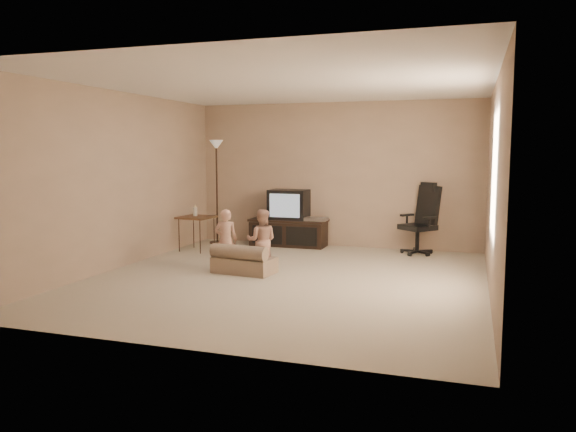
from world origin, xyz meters
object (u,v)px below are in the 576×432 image
Objects in this scene: office_chair at (421,228)px; toddler_right at (262,241)px; tv_stand at (289,223)px; floor_lamp at (217,168)px; side_table at (196,217)px; child_sofa at (243,261)px; toddler_left at (226,240)px.

toddler_right is at bearing -93.04° from office_chair.
tv_stand is 0.75× the size of floor_lamp.
tv_stand is at bearing 35.59° from side_table.
floor_lamp is at bearing -172.79° from tv_stand.
side_table reaches higher than child_sofa.
toddler_right is at bearing 175.00° from toddler_left.
child_sofa is 0.39m from toddler_right.
office_chair is 0.62× the size of floor_lamp.
tv_stand is 1.62m from floor_lamp.
office_chair is 1.34× the size of toddler_right.
toddler_right is at bearing -36.72° from side_table.
child_sofa is at bearing -44.50° from side_table.
child_sofa is at bearing 147.46° from toddler_left.
floor_lamp is at bearing -65.31° from toddler_right.
tv_stand is 1.63m from side_table.
floor_lamp reaches higher than office_chair.
tv_stand is at bearing 6.97° from floor_lamp.
toddler_left is at bearing -49.21° from side_table.
child_sofa is at bearing 27.38° from toddler_right.
side_table is at bearing -126.09° from office_chair.
child_sofa is (1.42, -1.40, -0.40)m from side_table.
tv_stand is 2.18m from toddler_right.
tv_stand is at bearing -141.66° from office_chair.
office_chair is at bearing -155.42° from toddler_left.
floor_lamp is 2.56m from toddler_left.
floor_lamp is (-1.31, -0.16, 0.94)m from tv_stand.
office_chair is 2.86m from toddler_right.
toddler_left is at bearing 171.88° from child_sofa.
child_sofa is at bearing -87.25° from tv_stand.
side_table is 1.75m from toddler_left.
floor_lamp is at bearing 130.36° from child_sofa.
tv_stand is at bearing -96.12° from toddler_right.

